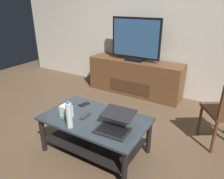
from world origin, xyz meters
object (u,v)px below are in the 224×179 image
at_px(water_bottle_near, 69,115).
at_px(tv_remote, 86,116).
at_px(coffee_table, 95,128).
at_px(laptop, 115,123).
at_px(router_box, 66,111).
at_px(cell_phone, 84,104).
at_px(television, 136,40).
at_px(media_cabinet, 135,77).

distance_m(water_bottle_near, tv_remote, 0.29).
height_order(coffee_table, laptop, laptop).
bearing_deg(router_box, cell_phone, 93.28).
relative_size(television, water_bottle_near, 3.15).
bearing_deg(media_cabinet, router_box, -87.84).
distance_m(television, tv_remote, 1.92).
relative_size(coffee_table, water_bottle_near, 4.03).
relative_size(media_cabinet, television, 1.93).
bearing_deg(cell_phone, coffee_table, -16.23).
height_order(cell_phone, tv_remote, tv_remote).
height_order(media_cabinet, tv_remote, media_cabinet).
bearing_deg(cell_phone, laptop, -6.76).
xyz_separation_m(router_box, tv_remote, (0.18, 0.12, -0.06)).
relative_size(coffee_table, television, 1.28).
distance_m(coffee_table, television, 1.96).
xyz_separation_m(media_cabinet, water_bottle_near, (0.25, -2.10, 0.27)).
relative_size(laptop, water_bottle_near, 1.36).
distance_m(television, laptop, 2.04).
relative_size(television, tv_remote, 5.78).
distance_m(media_cabinet, television, 0.70).
height_order(television, laptop, television).
distance_m(coffee_table, tv_remote, 0.19).
distance_m(cell_phone, tv_remote, 0.30).
distance_m(water_bottle_near, cell_phone, 0.54).
xyz_separation_m(cell_phone, tv_remote, (0.20, -0.23, 0.01)).
relative_size(coffee_table, laptop, 2.96).
distance_m(router_box, tv_remote, 0.22).
xyz_separation_m(coffee_table, router_box, (-0.29, -0.14, 0.21)).
distance_m(media_cabinet, water_bottle_near, 2.13).
xyz_separation_m(television, router_box, (0.07, -1.94, -0.50)).
xyz_separation_m(media_cabinet, tv_remote, (0.25, -1.84, 0.14)).
xyz_separation_m(media_cabinet, router_box, (0.07, -1.96, 0.20)).
relative_size(router_box, tv_remote, 0.89).
relative_size(coffee_table, tv_remote, 7.39).
height_order(media_cabinet, cell_phone, media_cabinet).
xyz_separation_m(router_box, cell_phone, (-0.02, 0.34, -0.07)).
xyz_separation_m(coffee_table, tv_remote, (-0.11, -0.03, 0.15)).
distance_m(router_box, water_bottle_near, 0.23).
bearing_deg(router_box, water_bottle_near, -38.85).
height_order(router_box, tv_remote, router_box).
bearing_deg(router_box, media_cabinet, 92.16).
xyz_separation_m(coffee_table, media_cabinet, (-0.36, 1.81, 0.01)).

